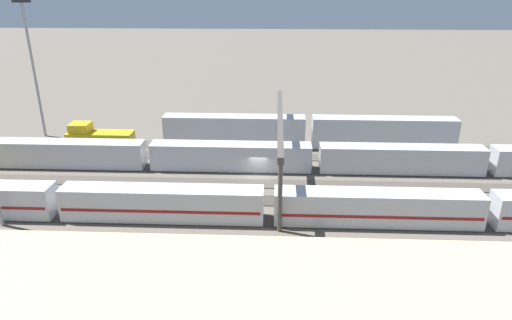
{
  "coord_description": "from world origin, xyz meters",
  "views": [
    {
      "loc": [
        -2.34,
        58.17,
        25.8
      ],
      "look_at": [
        0.27,
        -0.0,
        2.5
      ],
      "focal_mm": 31.91,
      "sensor_mm": 36.0,
      "label": 1
    }
  ],
  "objects_px": {
    "light_mast_0": "(30,48)",
    "signal_gantry": "(280,125)",
    "train_on_track_5": "(269,206)",
    "train_on_track_2": "(315,158)",
    "train_on_track_1": "(100,142)",
    "train_on_track_0": "(308,132)"
  },
  "relations": [
    {
      "from": "light_mast_0",
      "to": "signal_gantry",
      "type": "distance_m",
      "value": 44.78
    },
    {
      "from": "train_on_track_0",
      "to": "light_mast_0",
      "type": "relative_size",
      "value": 2.01
    },
    {
      "from": "train_on_track_5",
      "to": "light_mast_0",
      "type": "height_order",
      "value": "light_mast_0"
    },
    {
      "from": "train_on_track_0",
      "to": "train_on_track_2",
      "type": "distance_m",
      "value": 10.03
    },
    {
      "from": "train_on_track_2",
      "to": "train_on_track_1",
      "type": "bearing_deg",
      "value": -8.58
    },
    {
      "from": "train_on_track_5",
      "to": "signal_gantry",
      "type": "relative_size",
      "value": 3.19
    },
    {
      "from": "train_on_track_2",
      "to": "light_mast_0",
      "type": "distance_m",
      "value": 49.98
    },
    {
      "from": "train_on_track_5",
      "to": "train_on_track_2",
      "type": "distance_m",
      "value": 16.29
    },
    {
      "from": "light_mast_0",
      "to": "signal_gantry",
      "type": "relative_size",
      "value": 0.78
    },
    {
      "from": "signal_gantry",
      "to": "train_on_track_1",
      "type": "bearing_deg",
      "value": -15.0
    },
    {
      "from": "train_on_track_2",
      "to": "light_mast_0",
      "type": "relative_size",
      "value": 4.07
    },
    {
      "from": "train_on_track_1",
      "to": "signal_gantry",
      "type": "height_order",
      "value": "signal_gantry"
    },
    {
      "from": "train_on_track_0",
      "to": "light_mast_0",
      "type": "bearing_deg",
      "value": -4.43
    },
    {
      "from": "train_on_track_5",
      "to": "light_mast_0",
      "type": "distance_m",
      "value": 50.82
    },
    {
      "from": "train_on_track_0",
      "to": "signal_gantry",
      "type": "relative_size",
      "value": 1.57
    },
    {
      "from": "train_on_track_0",
      "to": "train_on_track_1",
      "type": "xyz_separation_m",
      "value": [
        32.75,
        5.0,
        -0.46
      ]
    },
    {
      "from": "train_on_track_1",
      "to": "signal_gantry",
      "type": "xyz_separation_m",
      "value": [
        -27.98,
        7.5,
        5.4
      ]
    },
    {
      "from": "train_on_track_1",
      "to": "light_mast_0",
      "type": "bearing_deg",
      "value": -33.14
    },
    {
      "from": "train_on_track_1",
      "to": "signal_gantry",
      "type": "relative_size",
      "value": 0.33
    },
    {
      "from": "train_on_track_5",
      "to": "train_on_track_1",
      "type": "distance_m",
      "value": 33.43
    },
    {
      "from": "train_on_track_1",
      "to": "train_on_track_5",
      "type": "bearing_deg",
      "value": 143.25
    },
    {
      "from": "train_on_track_5",
      "to": "train_on_track_1",
      "type": "relative_size",
      "value": 9.56
    }
  ]
}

